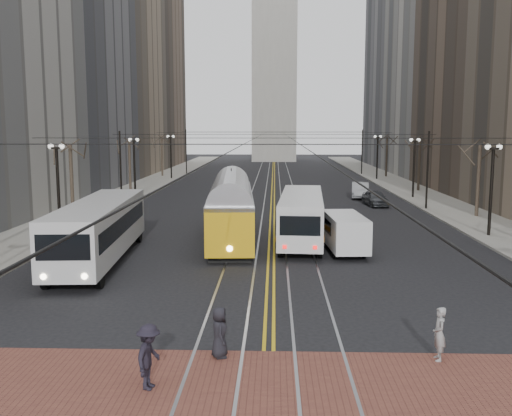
# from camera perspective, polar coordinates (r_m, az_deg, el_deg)

# --- Properties ---
(ground) EXTENTS (260.00, 260.00, 0.00)m
(ground) POSITION_cam_1_polar(r_m,az_deg,el_deg) (19.13, 1.30, -13.02)
(ground) COLOR black
(ground) RESTS_ON ground
(sidewalk_left) EXTENTS (5.00, 140.00, 0.15)m
(sidewalk_left) POSITION_cam_1_polar(r_m,az_deg,el_deg) (65.01, -11.62, 1.87)
(sidewalk_left) COLOR gray
(sidewalk_left) RESTS_ON ground
(sidewalk_right) EXTENTS (5.00, 140.00, 0.15)m
(sidewalk_right) POSITION_cam_1_polar(r_m,az_deg,el_deg) (64.94, 15.09, 1.76)
(sidewalk_right) COLOR gray
(sidewalk_right) RESTS_ON ground
(crosswalk_band) EXTENTS (25.00, 6.00, 0.01)m
(crosswalk_band) POSITION_cam_1_polar(r_m,az_deg,el_deg) (15.46, 1.14, -18.33)
(crosswalk_band) COLOR brown
(crosswalk_band) RESTS_ON ground
(streetcar_rails) EXTENTS (4.80, 130.00, 0.02)m
(streetcar_rails) POSITION_cam_1_polar(r_m,az_deg,el_deg) (63.23, 1.72, 1.80)
(streetcar_rails) COLOR gray
(streetcar_rails) RESTS_ON ground
(centre_lines) EXTENTS (0.42, 130.00, 0.01)m
(centre_lines) POSITION_cam_1_polar(r_m,az_deg,el_deg) (63.23, 1.72, 1.80)
(centre_lines) COLOR gold
(centre_lines) RESTS_ON ground
(building_left_mid) EXTENTS (16.00, 20.00, 34.00)m
(building_left_mid) POSITION_cam_1_polar(r_m,az_deg,el_deg) (69.56, -20.62, 15.91)
(building_left_mid) COLOR slate
(building_left_mid) RESTS_ON ground
(building_left_far) EXTENTS (16.00, 20.00, 40.00)m
(building_left_far) POSITION_cam_1_polar(r_m,az_deg,el_deg) (107.78, -12.33, 14.86)
(building_left_far) COLOR brown
(building_left_far) RESTS_ON ground
(building_right_mid) EXTENTS (16.00, 20.00, 34.00)m
(building_right_mid) POSITION_cam_1_polar(r_m,az_deg,el_deg) (69.44, 24.22, 15.74)
(building_right_mid) COLOR brown
(building_right_mid) RESTS_ON ground
(building_right_far) EXTENTS (16.00, 20.00, 40.00)m
(building_right_far) POSITION_cam_1_polar(r_m,az_deg,el_deg) (107.70, 16.01, 14.74)
(building_right_far) COLOR slate
(building_right_far) RESTS_ON ground
(lamp_posts) EXTENTS (27.60, 57.20, 5.60)m
(lamp_posts) POSITION_cam_1_polar(r_m,az_deg,el_deg) (46.78, 1.68, 3.04)
(lamp_posts) COLOR black
(lamp_posts) RESTS_ON ground
(street_trees) EXTENTS (31.68, 53.28, 5.60)m
(street_trees) POSITION_cam_1_polar(r_m,az_deg,el_deg) (53.26, 1.70, 3.65)
(street_trees) COLOR #382D23
(street_trees) RESTS_ON ground
(trolley_wires) EXTENTS (25.96, 120.00, 6.60)m
(trolley_wires) POSITION_cam_1_polar(r_m,az_deg,el_deg) (52.78, 1.71, 4.67)
(trolley_wires) COLOR black
(trolley_wires) RESTS_ON ground
(transit_bus) EXTENTS (3.42, 12.55, 3.10)m
(transit_bus) POSITION_cam_1_polar(r_m,az_deg,el_deg) (30.35, -15.39, -2.35)
(transit_bus) COLOR silver
(transit_bus) RESTS_ON ground
(streetcar) EXTENTS (3.37, 13.67, 3.19)m
(streetcar) POSITION_cam_1_polar(r_m,az_deg,el_deg) (35.02, -2.50, -0.63)
(streetcar) COLOR gold
(streetcar) RESTS_ON ground
(rear_bus) EXTENTS (3.09, 11.23, 2.90)m
(rear_bus) POSITION_cam_1_polar(r_m,az_deg,el_deg) (34.54, 4.58, -1.02)
(rear_bus) COLOR silver
(rear_bus) RESTS_ON ground
(cargo_van) EXTENTS (2.19, 4.93, 2.13)m
(cargo_van) POSITION_cam_1_polar(r_m,az_deg,el_deg) (31.73, 8.90, -2.61)
(cargo_van) COLOR silver
(cargo_van) RESTS_ON ground
(sedan_grey) EXTENTS (2.11, 4.23, 1.39)m
(sedan_grey) POSITION_cam_1_polar(r_m,az_deg,el_deg) (51.54, 11.83, 0.98)
(sedan_grey) COLOR #383B3F
(sedan_grey) RESTS_ON ground
(sedan_silver) EXTENTS (2.21, 4.81, 1.53)m
(sedan_silver) POSITION_cam_1_polar(r_m,az_deg,el_deg) (57.04, 10.39, 1.76)
(sedan_silver) COLOR #9A9CA1
(sedan_silver) RESTS_ON ground
(pedestrian_a) EXTENTS (0.64, 0.84, 1.55)m
(pedestrian_a) POSITION_cam_1_polar(r_m,az_deg,el_deg) (17.53, -3.68, -12.30)
(pedestrian_a) COLOR black
(pedestrian_a) RESTS_ON crosswalk_band
(pedestrian_b) EXTENTS (0.41, 0.61, 1.61)m
(pedestrian_b) POSITION_cam_1_polar(r_m,az_deg,el_deg) (18.11, 17.85, -11.89)
(pedestrian_b) COLOR gray
(pedestrian_b) RESTS_ON crosswalk_band
(pedestrian_d) EXTENTS (0.85, 1.24, 1.76)m
(pedestrian_d) POSITION_cam_1_polar(r_m,az_deg,el_deg) (15.76, -10.66, -14.40)
(pedestrian_d) COLOR black
(pedestrian_d) RESTS_ON crosswalk_band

